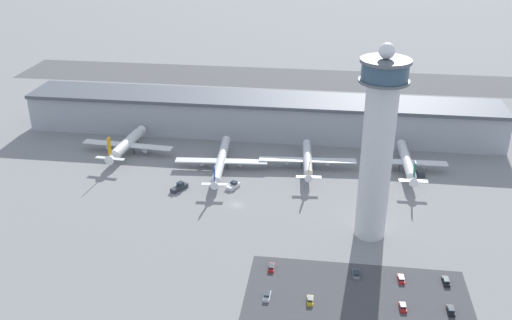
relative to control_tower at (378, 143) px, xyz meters
name	(u,v)px	position (x,y,z in m)	size (l,w,h in m)	color
ground_plane	(237,205)	(-47.63, 13.63, -33.59)	(1000.00, 1000.00, 0.00)	gray
terminal_building	(261,116)	(-47.63, 83.63, -24.38)	(221.36, 25.00, 18.22)	#A3A8B2
runway_strip	(279,78)	(-47.63, 176.24, -33.58)	(332.04, 44.00, 0.01)	#515154
control_tower	(378,143)	(0.00, 0.00, 0.00)	(15.31, 15.31, 65.24)	silver
parking_lot_surface	(357,305)	(-4.84, -37.93, -33.58)	(64.00, 40.00, 0.01)	#424247
airplane_gate_alpha	(127,144)	(-103.21, 52.77, -29.12)	(41.43, 34.88, 14.10)	white
airplane_gate_bravo	(221,161)	(-59.04, 42.70, -29.75)	(38.71, 45.73, 11.48)	white
airplane_gate_charlie	(307,160)	(-23.41, 47.54, -29.27)	(40.58, 35.45, 11.81)	silver
airplane_gate_delta	(407,162)	(17.20, 50.64, -29.08)	(33.29, 38.22, 12.77)	white
service_truck_catering	(233,186)	(-51.25, 27.04, -32.72)	(5.27, 6.77, 2.51)	black
service_truck_fuel	(179,187)	(-71.66, 22.54, -32.52)	(6.02, 7.74, 3.06)	black
service_truck_baggage	(416,175)	(20.77, 46.39, -32.71)	(7.09, 2.92, 2.53)	black
car_maroon_suv	(271,267)	(-30.58, -24.15, -33.05)	(1.83, 4.52, 1.39)	black
car_yellow_taxi	(267,296)	(-30.31, -37.95, -32.96)	(1.92, 4.36, 1.60)	black
car_blue_compact	(310,300)	(-18.07, -38.24, -33.00)	(1.85, 4.14, 1.52)	black
car_white_wagon	(446,281)	(21.31, -24.14, -33.01)	(1.95, 4.82, 1.50)	black
car_red_hatchback	(401,279)	(8.29, -24.67, -33.06)	(1.86, 4.54, 1.37)	black
car_silver_sedan	(403,307)	(7.53, -37.70, -33.03)	(1.94, 4.18, 1.43)	black
car_green_van	(451,310)	(20.42, -37.46, -32.97)	(1.79, 4.48, 1.58)	black
car_black_suv	(356,274)	(-5.00, -24.15, -33.04)	(2.08, 4.87, 1.42)	black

